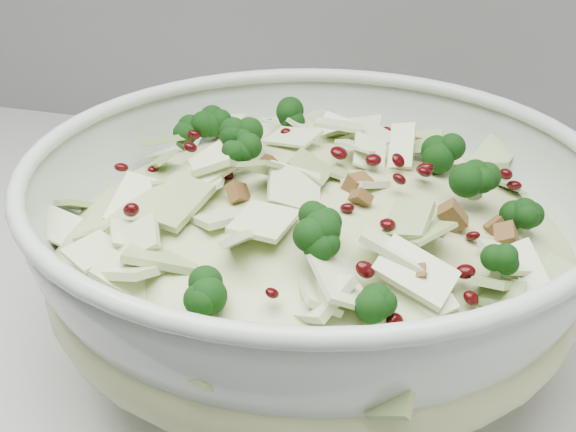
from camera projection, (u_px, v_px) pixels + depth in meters
name	position (u px, v px, depth m)	size (l,w,h in m)	color
mixing_bowl	(313.00, 256.00, 0.53)	(0.45, 0.45, 0.15)	#B8CBBB
salad	(313.00, 224.00, 0.52)	(0.47, 0.47, 0.15)	#C3CF8E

